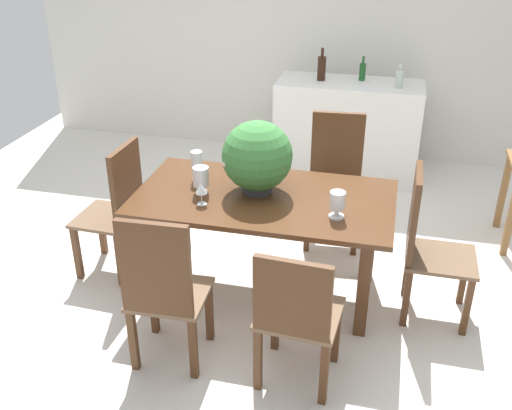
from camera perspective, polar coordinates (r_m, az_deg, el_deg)
The scene contains 17 objects.
ground_plane at distance 4.57m, azimuth 1.31°, elevation -6.58°, with size 7.04×7.04×0.00m, color silver.
back_wall at distance 6.48m, azimuth 6.61°, elevation 16.10°, with size 6.40×0.10×2.60m, color silver.
dining_table at distance 4.06m, azimuth 0.77°, elevation -0.50°, with size 1.75×0.95×0.77m.
chair_foot_end at distance 4.03m, azimuth 16.00°, elevation -3.34°, with size 0.46×0.43×1.05m.
chair_near_right at distance 3.33m, azimuth 3.85°, elevation -10.38°, with size 0.49×0.47×0.93m.
chair_near_left at distance 3.47m, azimuth -8.95°, elevation -7.85°, with size 0.46×0.44×1.05m.
chair_far_right at distance 4.84m, azimuth 7.63°, elevation 3.05°, with size 0.48×0.45×1.06m.
chair_head_end at distance 4.44m, azimuth -13.13°, elevation -0.02°, with size 0.44×0.46×1.03m.
flower_centerpiece at distance 3.96m, azimuth 0.12°, elevation 4.64°, with size 0.48×0.48×0.50m.
crystal_vase_left at distance 4.01m, azimuth -5.31°, elevation 2.65°, with size 0.11×0.11×0.19m.
crystal_vase_center_near at distance 3.73m, azimuth 7.82°, elevation 0.26°, with size 0.10×0.10×0.18m.
crystal_vase_right at distance 4.20m, azimuth -5.69°, elevation 3.99°, with size 0.08×0.08×0.22m.
wine_glass at distance 3.86m, azimuth -5.28°, elevation 1.52°, with size 0.08×0.08×0.15m.
kitchen_counter at distance 6.05m, azimuth 8.74°, elevation 7.12°, with size 1.41×0.57×0.97m, color white.
wine_bottle_green at distance 5.96m, azimuth 10.18°, elevation 12.52°, with size 0.06×0.06×0.24m.
wine_bottle_amber at distance 5.78m, azimuth 13.61°, elevation 11.74°, with size 0.08×0.08×0.22m.
wine_bottle_dark at distance 5.90m, azimuth 6.32°, elevation 12.96°, with size 0.08×0.08×0.31m.
Camera 1 is at (0.79, -3.70, 2.56)m, focal length 41.65 mm.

